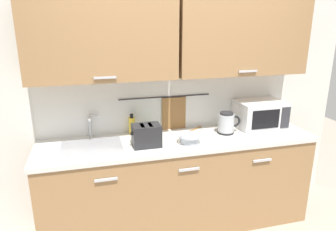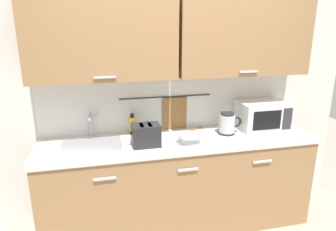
{
  "view_description": "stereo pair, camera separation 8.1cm",
  "coord_description": "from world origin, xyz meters",
  "px_view_note": "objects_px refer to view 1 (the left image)",
  "views": [
    {
      "loc": [
        -0.78,
        -2.25,
        1.94
      ],
      "look_at": [
        -0.09,
        0.33,
        1.12
      ],
      "focal_mm": 33.25,
      "sensor_mm": 36.0,
      "label": 1
    },
    {
      "loc": [
        -0.7,
        -2.27,
        1.94
      ],
      "look_at": [
        -0.09,
        0.33,
        1.12
      ],
      "focal_mm": 33.25,
      "sensor_mm": 36.0,
      "label": 2
    }
  ],
  "objects_px": {
    "microwave": "(260,114)",
    "wooden_spoon": "(195,129)",
    "electric_kettle": "(226,123)",
    "mug_near_sink": "(153,131)",
    "dish_soap_bottle": "(132,125)",
    "toaster": "(146,135)",
    "mixing_bowl": "(190,138)"
  },
  "relations": [
    {
      "from": "microwave",
      "to": "wooden_spoon",
      "type": "height_order",
      "value": "microwave"
    },
    {
      "from": "electric_kettle",
      "to": "mug_near_sink",
      "type": "height_order",
      "value": "electric_kettle"
    },
    {
      "from": "dish_soap_bottle",
      "to": "wooden_spoon",
      "type": "height_order",
      "value": "dish_soap_bottle"
    },
    {
      "from": "wooden_spoon",
      "to": "toaster",
      "type": "bearing_deg",
      "value": -152.02
    },
    {
      "from": "dish_soap_bottle",
      "to": "toaster",
      "type": "relative_size",
      "value": 0.77
    },
    {
      "from": "wooden_spoon",
      "to": "electric_kettle",
      "type": "bearing_deg",
      "value": -34.4
    },
    {
      "from": "microwave",
      "to": "mixing_bowl",
      "type": "relative_size",
      "value": 2.15
    },
    {
      "from": "electric_kettle",
      "to": "mixing_bowl",
      "type": "bearing_deg",
      "value": -160.36
    },
    {
      "from": "microwave",
      "to": "electric_kettle",
      "type": "bearing_deg",
      "value": -168.51
    },
    {
      "from": "microwave",
      "to": "wooden_spoon",
      "type": "relative_size",
      "value": 1.89
    },
    {
      "from": "microwave",
      "to": "mixing_bowl",
      "type": "distance_m",
      "value": 0.85
    },
    {
      "from": "dish_soap_bottle",
      "to": "toaster",
      "type": "height_order",
      "value": "dish_soap_bottle"
    },
    {
      "from": "mug_near_sink",
      "to": "toaster",
      "type": "distance_m",
      "value": 0.24
    },
    {
      "from": "mug_near_sink",
      "to": "mixing_bowl",
      "type": "distance_m",
      "value": 0.37
    },
    {
      "from": "mug_near_sink",
      "to": "toaster",
      "type": "bearing_deg",
      "value": -116.61
    },
    {
      "from": "electric_kettle",
      "to": "wooden_spoon",
      "type": "height_order",
      "value": "electric_kettle"
    },
    {
      "from": "microwave",
      "to": "toaster",
      "type": "distance_m",
      "value": 1.22
    },
    {
      "from": "microwave",
      "to": "mug_near_sink",
      "type": "distance_m",
      "value": 1.09
    },
    {
      "from": "dish_soap_bottle",
      "to": "mixing_bowl",
      "type": "xyz_separation_m",
      "value": [
        0.46,
        -0.36,
        -0.04
      ]
    },
    {
      "from": "dish_soap_bottle",
      "to": "toaster",
      "type": "bearing_deg",
      "value": -77.0
    },
    {
      "from": "toaster",
      "to": "mug_near_sink",
      "type": "bearing_deg",
      "value": 63.39
    },
    {
      "from": "microwave",
      "to": "electric_kettle",
      "type": "distance_m",
      "value": 0.41
    },
    {
      "from": "microwave",
      "to": "mixing_bowl",
      "type": "height_order",
      "value": "microwave"
    },
    {
      "from": "electric_kettle",
      "to": "wooden_spoon",
      "type": "xyz_separation_m",
      "value": [
        -0.25,
        0.17,
        -0.1
      ]
    },
    {
      "from": "mug_near_sink",
      "to": "mixing_bowl",
      "type": "xyz_separation_m",
      "value": [
        0.27,
        -0.24,
        -0.0
      ]
    },
    {
      "from": "electric_kettle",
      "to": "dish_soap_bottle",
      "type": "height_order",
      "value": "electric_kettle"
    },
    {
      "from": "dish_soap_bottle",
      "to": "wooden_spoon",
      "type": "xyz_separation_m",
      "value": [
        0.62,
        -0.04,
        -0.08
      ]
    },
    {
      "from": "dish_soap_bottle",
      "to": "mug_near_sink",
      "type": "bearing_deg",
      "value": -32.47
    },
    {
      "from": "mixing_bowl",
      "to": "wooden_spoon",
      "type": "height_order",
      "value": "mixing_bowl"
    },
    {
      "from": "dish_soap_bottle",
      "to": "wooden_spoon",
      "type": "bearing_deg",
      "value": -3.61
    },
    {
      "from": "toaster",
      "to": "mixing_bowl",
      "type": "bearing_deg",
      "value": -4.56
    },
    {
      "from": "toaster",
      "to": "dish_soap_bottle",
      "type": "bearing_deg",
      "value": 103.0
    }
  ]
}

